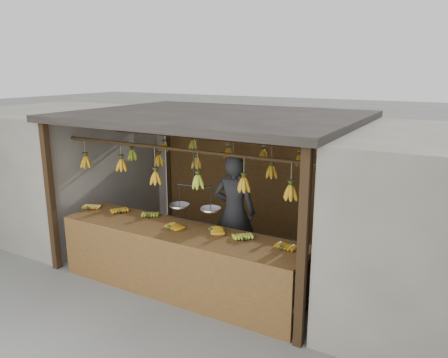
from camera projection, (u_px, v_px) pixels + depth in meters
The scene contains 8 objects.
ground at pixel (215, 259), 7.19m from camera, with size 80.00×80.00×0.00m, color #5B5B57.
stall at pixel (225, 138), 6.98m from camera, with size 4.30×3.30×2.40m.
neighbor_left at pixel (59, 167), 8.64m from camera, with size 3.00×3.00×2.30m, color slate.
counter at pixel (174, 246), 5.93m from camera, with size 3.67×0.83×0.96m.
hanging_bananas at pixel (214, 164), 6.78m from camera, with size 3.64×2.25×0.40m.
balance_scale at pixel (195, 204), 5.90m from camera, with size 0.72×0.35×0.78m.
vendor at pixel (234, 212), 6.72m from camera, with size 0.66×0.43×1.81m, color #262628.
bag_bundles at pixel (358, 198), 7.15m from camera, with size 0.08×0.26×1.24m.
Camera 1 is at (3.42, -5.69, 3.05)m, focal length 35.00 mm.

